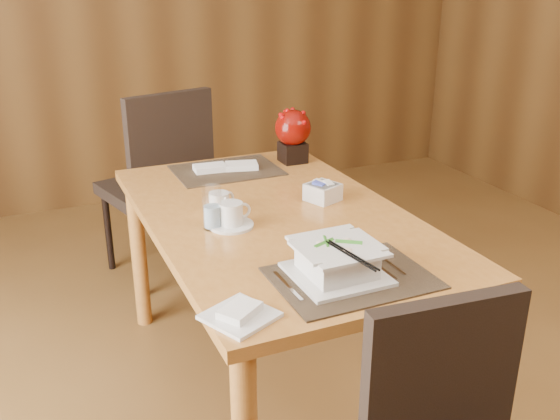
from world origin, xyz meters
name	(u,v)px	position (x,y,z in m)	size (l,w,h in m)	color
dining_table	(276,238)	(0.00, 0.60, 0.65)	(0.90, 1.50, 0.75)	#BA7733
placemat_near	(352,278)	(0.00, 0.05, 0.75)	(0.45, 0.33, 0.01)	black
placemat_far	(227,170)	(0.00, 1.15, 0.75)	(0.45, 0.33, 0.01)	black
soup_setting	(337,262)	(-0.04, 0.07, 0.80)	(0.26, 0.26, 0.10)	silver
coffee_cup	(231,216)	(-0.19, 0.55, 0.79)	(0.15, 0.15, 0.09)	silver
water_glass	(212,208)	(-0.25, 0.57, 0.83)	(0.07, 0.07, 0.15)	silver
creamer_jug	(219,202)	(-0.18, 0.71, 0.78)	(0.10, 0.10, 0.07)	silver
sugar_caddy	(323,192)	(0.22, 0.66, 0.78)	(0.11, 0.11, 0.07)	silver
berry_decor	(293,133)	(0.32, 1.16, 0.89)	(0.16, 0.16, 0.24)	black
napkins_far	(228,167)	(0.01, 1.15, 0.77)	(0.28, 0.10, 0.02)	white
bread_plate	(240,316)	(-0.37, -0.02, 0.76)	(0.16, 0.16, 0.01)	silver
far_chair	(161,176)	(-0.17, 1.70, 0.58)	(0.58, 0.59, 1.03)	black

